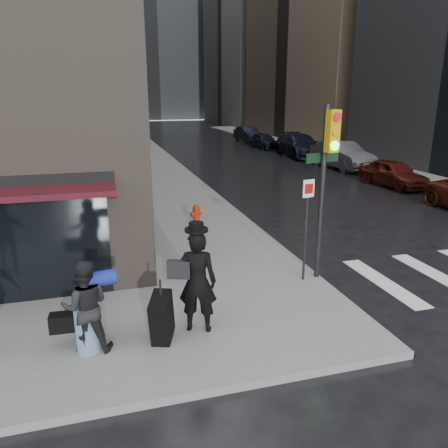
% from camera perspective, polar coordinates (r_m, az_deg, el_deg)
% --- Properties ---
extents(ground, '(140.00, 140.00, 0.00)m').
position_cam_1_polar(ground, '(9.32, 5.60, -12.44)').
color(ground, black).
rests_on(ground, ground).
extents(sidewalk_left, '(4.00, 50.00, 0.15)m').
position_cam_1_polar(sidewalk_left, '(34.96, -10.93, 9.07)').
color(sidewalk_left, slate).
rests_on(sidewalk_left, ground).
extents(sidewalk_right, '(3.00, 50.00, 0.15)m').
position_cam_1_polar(sidewalk_right, '(38.57, 9.74, 9.82)').
color(sidewalk_right, slate).
rests_on(sidewalk_right, ground).
extents(bldg_left_far, '(22.00, 20.00, 26.00)m').
position_cam_1_polar(bldg_left_far, '(70.75, -25.92, 22.01)').
color(bldg_left_far, brown).
rests_on(bldg_left_far, ground).
extents(bldg_right_far, '(22.00, 20.00, 25.00)m').
position_cam_1_polar(bldg_right_far, '(72.15, 8.58, 22.85)').
color(bldg_right_far, '#65635E').
rests_on(bldg_right_far, ground).
extents(bldg_distant, '(40.00, 12.00, 32.00)m').
position_cam_1_polar(bldg_distant, '(86.79, -10.77, 24.01)').
color(bldg_distant, '#65635E').
rests_on(bldg_distant, ground).
extents(man_overcoat, '(1.43, 1.00, 2.19)m').
position_cam_1_polar(man_overcoat, '(8.20, -4.45, -8.24)').
color(man_overcoat, black).
rests_on(man_overcoat, ground).
extents(man_jeans, '(1.21, 0.69, 1.70)m').
position_cam_1_polar(man_jeans, '(8.02, -17.66, -10.21)').
color(man_jeans, black).
rests_on(man_jeans, ground).
extents(traffic_light, '(1.02, 0.56, 4.14)m').
position_cam_1_polar(traffic_light, '(10.36, 13.03, 6.80)').
color(traffic_light, black).
rests_on(traffic_light, ground).
extents(fire_hydrant, '(0.43, 0.32, 0.74)m').
position_cam_1_polar(fire_hydrant, '(15.05, -3.63, 1.06)').
color(fire_hydrant, '#951C09').
rests_on(fire_hydrant, ground).
extents(parked_car_1, '(1.88, 4.07, 1.35)m').
position_cam_1_polar(parked_car_1, '(23.72, 21.22, 6.22)').
color(parked_car_1, '#40120C').
rests_on(parked_car_1, ground).
extents(parked_car_2, '(2.07, 5.15, 1.66)m').
position_cam_1_polar(parked_car_2, '(28.52, 15.12, 8.67)').
color(parked_car_2, '#3C3C40').
rests_on(parked_car_2, ground).
extents(parked_car_3, '(2.65, 5.83, 1.66)m').
position_cam_1_polar(parked_car_3, '(33.35, 9.86, 10.07)').
color(parked_car_3, black).
rests_on(parked_car_3, ground).
extents(parked_car_4, '(1.90, 4.01, 1.32)m').
position_cam_1_polar(parked_car_4, '(38.23, 5.24, 10.81)').
color(parked_car_4, black).
rests_on(parked_car_4, ground).
extents(parked_car_5, '(1.81, 4.45, 1.44)m').
position_cam_1_polar(parked_car_5, '(43.66, 3.18, 11.65)').
color(parked_car_5, black).
rests_on(parked_car_5, ground).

